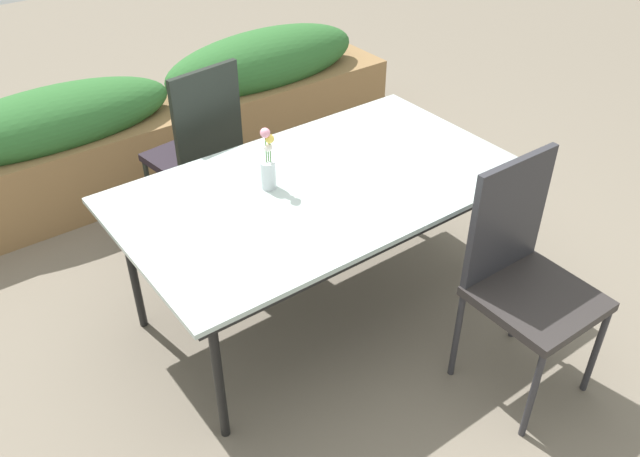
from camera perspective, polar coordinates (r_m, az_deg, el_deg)
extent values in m
plane|color=#756B5B|center=(3.32, -1.46, -6.99)|extent=(12.00, 12.00, 0.00)
cube|color=#B2C6C1|center=(2.92, 0.00, 3.72)|extent=(1.77, 1.02, 0.02)
cube|color=black|center=(2.94, 0.00, 3.34)|extent=(1.74, 1.00, 0.02)
cylinder|color=black|center=(2.59, -8.76, -12.39)|extent=(0.04, 0.04, 0.69)
cylinder|color=black|center=(3.35, 14.78, -0.29)|extent=(0.04, 0.04, 0.69)
cylinder|color=black|center=(3.14, -15.86, -3.36)|extent=(0.04, 0.04, 0.69)
cylinder|color=black|center=(3.80, 5.84, 5.35)|extent=(0.04, 0.04, 0.69)
cube|color=#2E2A29|center=(2.80, 18.16, -5.76)|extent=(0.45, 0.45, 0.04)
cube|color=#2D2D33|center=(2.72, 15.90, 0.88)|extent=(0.42, 0.03, 0.53)
cylinder|color=#2D2D33|center=(3.02, 22.68, -9.65)|extent=(0.03, 0.03, 0.47)
cylinder|color=#2D2D33|center=(2.76, 17.82, -13.52)|extent=(0.03, 0.03, 0.47)
cylinder|color=#2D2D33|center=(3.17, 16.82, -5.73)|extent=(0.03, 0.03, 0.47)
cylinder|color=#2D2D33|center=(2.92, 11.71, -8.96)|extent=(0.03, 0.03, 0.47)
cube|color=black|center=(3.64, -10.96, 6.00)|extent=(0.46, 0.46, 0.04)
cube|color=black|center=(3.37, -9.63, 9.06)|extent=(0.39, 0.08, 0.55)
cylinder|color=black|center=(3.83, -14.39, 2.73)|extent=(0.03, 0.03, 0.48)
cylinder|color=black|center=(3.99, -9.92, 4.78)|extent=(0.03, 0.03, 0.48)
cylinder|color=black|center=(3.56, -11.24, 0.43)|extent=(0.03, 0.03, 0.48)
cylinder|color=black|center=(3.73, -6.59, 2.72)|extent=(0.03, 0.03, 0.48)
cylinder|color=silver|center=(2.86, -4.48, 4.62)|extent=(0.07, 0.07, 0.13)
cylinder|color=#569347|center=(2.83, -4.46, 6.05)|extent=(0.01, 0.01, 0.11)
sphere|color=white|center=(2.81, -4.51, 7.00)|extent=(0.04, 0.04, 0.04)
cylinder|color=#569347|center=(2.81, -4.66, 6.59)|extent=(0.01, 0.01, 0.18)
sphere|color=pink|center=(2.76, -4.75, 8.21)|extent=(0.04, 0.04, 0.04)
cylinder|color=#569347|center=(2.82, -4.29, 6.37)|extent=(0.01, 0.01, 0.15)
sphere|color=#EFCC4C|center=(2.78, -4.36, 7.71)|extent=(0.04, 0.04, 0.04)
cube|color=olive|center=(4.42, -12.54, 7.64)|extent=(3.16, 0.54, 0.47)
ellipsoid|color=#2D662D|center=(4.08, -22.17, 8.60)|extent=(1.42, 0.49, 0.36)
ellipsoid|color=#2D662D|center=(4.57, -4.92, 14.21)|extent=(1.42, 0.49, 0.40)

